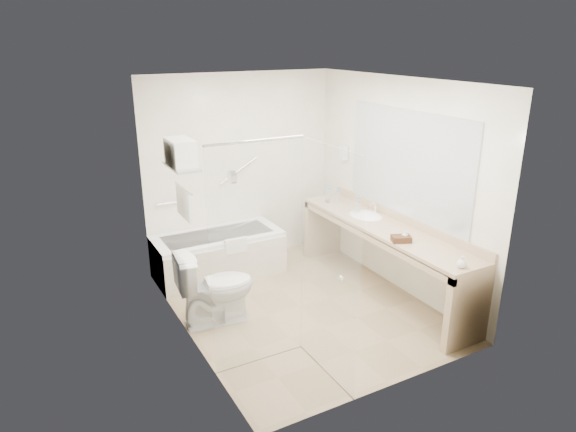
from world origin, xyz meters
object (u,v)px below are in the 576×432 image
bathtub (219,254)px  water_bottle_left (328,196)px  vanity_counter (384,242)px  amenity_basket (401,239)px  toilet (216,287)px

bathtub → water_bottle_left: bearing=-13.7°
bathtub → vanity_counter: 2.09m
vanity_counter → water_bottle_left: bearing=95.6°
vanity_counter → bathtub: bearing=137.6°
amenity_basket → water_bottle_left: bearing=87.8°
toilet → amenity_basket: bearing=-107.3°
bathtub → water_bottle_left: 1.61m
amenity_basket → vanity_counter: bearing=71.2°
toilet → amenity_basket: (1.81, -0.78, 0.48)m
toilet → bathtub: bearing=-16.6°
vanity_counter → toilet: vanity_counter is taller
bathtub → vanity_counter: (1.52, -1.39, 0.36)m
bathtub → vanity_counter: bearing=-42.4°
bathtub → toilet: (-0.45, -1.08, 0.12)m
vanity_counter → water_bottle_left: 1.09m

